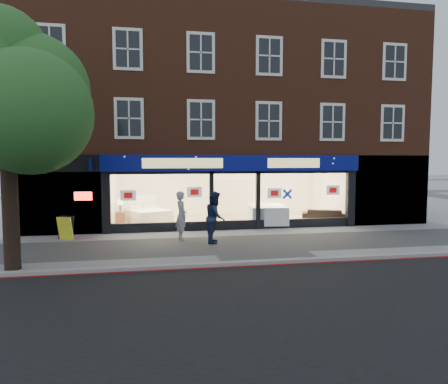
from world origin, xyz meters
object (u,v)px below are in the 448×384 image
object	(u,v)px
display_bed	(147,215)
sofa	(324,215)
pedestrian_blue	(215,217)
mattress_stack	(267,214)
pedestrian_grey	(181,216)
a_board	(66,228)

from	to	relation	value
display_bed	sofa	world-z (taller)	display_bed
display_bed	pedestrian_blue	distance (m)	5.60
mattress_stack	pedestrian_grey	bearing A→B (deg)	-146.46
sofa	a_board	bearing A→B (deg)	31.96
mattress_stack	sofa	world-z (taller)	mattress_stack
sofa	pedestrian_grey	world-z (taller)	pedestrian_grey
a_board	pedestrian_grey	xyz separation A→B (m)	(4.40, -0.73, 0.48)
display_bed	pedestrian_blue	size ratio (longest dim) A/B	1.39
sofa	pedestrian_grey	bearing A→B (deg)	43.11
display_bed	pedestrian_grey	xyz separation A→B (m)	(1.35, -4.19, 0.50)
display_bed	a_board	xyz separation A→B (m)	(-3.04, -3.46, 0.03)
mattress_stack	display_bed	bearing A→B (deg)	166.36
mattress_stack	pedestrian_grey	size ratio (longest dim) A/B	1.21
mattress_stack	a_board	bearing A→B (deg)	-166.38
display_bed	pedestrian_grey	world-z (taller)	pedestrian_grey
pedestrian_grey	mattress_stack	bearing A→B (deg)	-68.78
a_board	pedestrian_grey	size ratio (longest dim) A/B	0.49
display_bed	a_board	world-z (taller)	display_bed
sofa	pedestrian_blue	bearing A→B (deg)	52.77
display_bed	mattress_stack	world-z (taller)	display_bed
mattress_stack	sofa	xyz separation A→B (m)	(2.84, -0.10, -0.11)
pedestrian_blue	pedestrian_grey	bearing A→B (deg)	70.92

